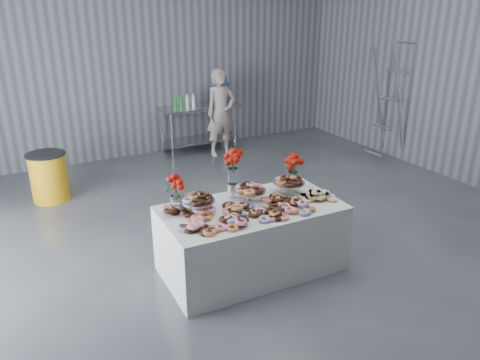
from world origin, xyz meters
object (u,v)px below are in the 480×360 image
object	(u,v)px
water_jug	(222,90)
stepladder	(389,99)
person	(221,113)
prep_table	(199,120)
trash_barrel	(49,177)
display_table	(252,238)

from	to	relation	value
water_jug	stepladder	xyz separation A→B (m)	(2.33, -2.00, -0.05)
person	prep_table	bearing A→B (deg)	126.34
water_jug	stepladder	size ratio (longest dim) A/B	0.25
water_jug	stepladder	distance (m)	3.07
prep_table	trash_barrel	xyz separation A→B (m)	(-2.88, -1.07, -0.26)
display_table	prep_table	xyz separation A→B (m)	(1.23, 4.13, 0.24)
stepladder	prep_table	bearing A→B (deg)	144.73
display_table	water_jug	bearing A→B (deg)	67.31
prep_table	stepladder	world-z (taller)	stepladder
water_jug	person	world-z (taller)	person
prep_table	water_jug	bearing A→B (deg)	-0.00
prep_table	water_jug	xyz separation A→B (m)	(0.50, -0.00, 0.53)
prep_table	stepladder	bearing A→B (deg)	-35.27
display_table	stepladder	distance (m)	4.64
prep_table	trash_barrel	bearing A→B (deg)	-159.67
trash_barrel	stepladder	distance (m)	5.84
prep_table	stepladder	size ratio (longest dim) A/B	0.68
prep_table	water_jug	size ratio (longest dim) A/B	2.71
person	stepladder	distance (m)	3.04
prep_table	trash_barrel	distance (m)	3.09
trash_barrel	water_jug	bearing A→B (deg)	17.52
water_jug	display_table	bearing A→B (deg)	-112.69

